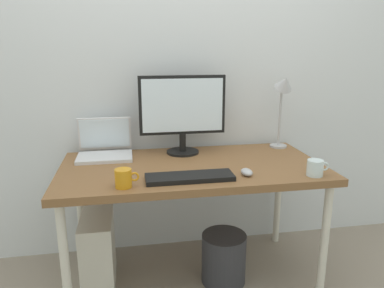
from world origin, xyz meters
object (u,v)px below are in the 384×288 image
(monitor, at_px, (182,110))
(mouse, at_px, (247,172))
(glass_cup, at_px, (315,168))
(computer_tower, at_px, (98,251))
(desk, at_px, (192,174))
(wastebasket, at_px, (224,258))
(desk_lamp, at_px, (283,95))
(keyboard, at_px, (190,177))
(coffee_mug, at_px, (124,178))
(laptop, at_px, (105,147))

(monitor, height_order, mouse, monitor)
(glass_cup, relative_size, computer_tower, 0.28)
(desk, height_order, monitor, monitor)
(glass_cup, xyz_separation_m, wastebasket, (-0.41, 0.21, -0.61))
(desk_lamp, bearing_deg, mouse, -129.44)
(keyboard, relative_size, mouse, 4.89)
(keyboard, bearing_deg, coffee_mug, -171.47)
(monitor, bearing_deg, desk_lamp, 0.08)
(mouse, relative_size, computer_tower, 0.21)
(laptop, bearing_deg, desk_lamp, -0.82)
(desk, relative_size, laptop, 4.55)
(laptop, distance_m, mouse, 0.88)
(mouse, bearing_deg, desk_lamp, 50.56)
(coffee_mug, xyz_separation_m, glass_cup, (0.97, -0.01, -0.00))
(keyboard, distance_m, wastebasket, 0.64)
(glass_cup, bearing_deg, desk_lamp, 85.86)
(coffee_mug, bearing_deg, desk, 36.84)
(desk, bearing_deg, coffee_mug, -143.16)
(coffee_mug, bearing_deg, monitor, 55.44)
(desk_lamp, height_order, mouse, desk_lamp)
(desk, height_order, mouse, mouse)
(desk_lamp, xyz_separation_m, mouse, (-0.38, -0.46, -0.33))
(mouse, xyz_separation_m, coffee_mug, (-0.62, -0.06, 0.03))
(coffee_mug, bearing_deg, computer_tower, 118.76)
(mouse, bearing_deg, laptop, 146.87)
(desk_lamp, xyz_separation_m, computer_tower, (-1.18, -0.21, -0.85))
(desk_lamp, height_order, wastebasket, desk_lamp)
(wastebasket, bearing_deg, monitor, 121.37)
(desk_lamp, height_order, glass_cup, desk_lamp)
(monitor, xyz_separation_m, coffee_mug, (-0.36, -0.52, -0.23))
(monitor, relative_size, wastebasket, 1.75)
(laptop, distance_m, keyboard, 0.66)
(desk_lamp, height_order, keyboard, desk_lamp)
(glass_cup, bearing_deg, monitor, 138.87)
(mouse, relative_size, coffee_mug, 0.79)
(laptop, distance_m, wastebasket, 0.97)
(glass_cup, height_order, computer_tower, glass_cup)
(mouse, relative_size, glass_cup, 0.76)
(mouse, xyz_separation_m, glass_cup, (0.34, -0.07, 0.02))
(monitor, distance_m, desk_lamp, 0.65)
(monitor, bearing_deg, computer_tower, -158.90)
(monitor, relative_size, mouse, 5.83)
(keyboard, bearing_deg, monitor, 85.53)
(laptop, bearing_deg, computer_tower, -105.09)
(glass_cup, relative_size, wastebasket, 0.39)
(mouse, bearing_deg, desk, 137.97)
(monitor, distance_m, computer_tower, 0.96)
(desk, xyz_separation_m, keyboard, (-0.05, -0.23, 0.07))
(monitor, xyz_separation_m, computer_tower, (-0.53, -0.21, -0.78))
(laptop, distance_m, computer_tower, 0.61)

